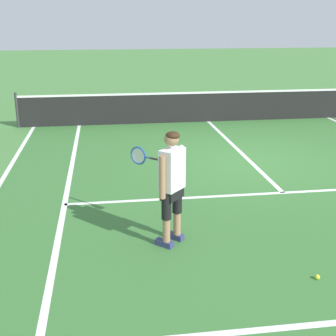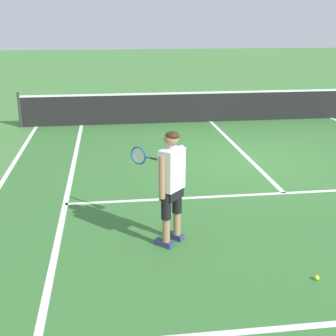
% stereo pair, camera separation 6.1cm
% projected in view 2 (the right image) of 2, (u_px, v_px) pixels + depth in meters
% --- Properties ---
extents(ground_plane, '(80.00, 80.00, 0.00)m').
position_uv_depth(ground_plane, '(251.00, 161.00, 10.73)').
color(ground_plane, '#477F3D').
extents(court_inner_surface, '(10.98, 10.65, 0.00)m').
position_uv_depth(court_inner_surface, '(262.00, 172.00, 9.96)').
color(court_inner_surface, '#387033').
rests_on(court_inner_surface, ground).
extents(line_service, '(8.23, 0.10, 0.01)m').
position_uv_depth(line_service, '(284.00, 193.00, 8.76)').
color(line_service, white).
rests_on(line_service, ground).
extents(line_centre_service, '(0.10, 6.40, 0.01)m').
position_uv_depth(line_centre_service, '(238.00, 148.00, 11.77)').
color(line_centre_service, white).
rests_on(line_centre_service, ground).
extents(line_singles_left, '(0.10, 10.25, 0.01)m').
position_uv_depth(line_singles_left, '(70.00, 180.00, 9.44)').
color(line_singles_left, white).
rests_on(line_singles_left, ground).
extents(line_doubles_left, '(0.10, 10.25, 0.01)m').
position_uv_depth(line_doubles_left, '(1.00, 183.00, 9.27)').
color(line_doubles_left, white).
rests_on(line_doubles_left, ground).
extents(tennis_net, '(11.96, 0.08, 1.07)m').
position_uv_depth(tennis_net, '(211.00, 106.00, 14.63)').
color(tennis_net, '#333338').
rests_on(tennis_net, ground).
extents(tennis_player, '(0.77, 1.14, 1.71)m').
position_uv_depth(tennis_player, '(170.00, 180.00, 6.54)').
color(tennis_player, navy).
rests_on(tennis_player, ground).
extents(tennis_ball_near_feet, '(0.07, 0.07, 0.07)m').
position_uv_depth(tennis_ball_near_feet, '(317.00, 278.00, 5.86)').
color(tennis_ball_near_feet, '#CCE02D').
rests_on(tennis_ball_near_feet, ground).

